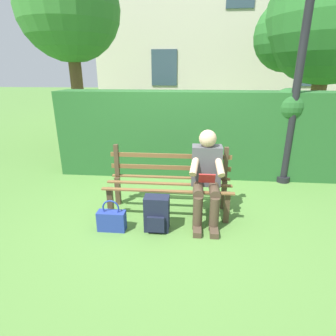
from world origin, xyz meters
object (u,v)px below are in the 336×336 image
object	(u,v)px
tree	(66,12)
backpack	(157,214)
tree_far	(323,23)
park_bench	(169,182)
lamp_post	(300,66)
person_seated	(206,174)
handbag	(112,220)

from	to	relation	value
tree	backpack	bearing A→B (deg)	123.03
tree_far	tree	bearing A→B (deg)	3.66
park_bench	lamp_post	xyz separation A→B (m)	(-1.91, -1.22, 1.49)
person_seated	handbag	bearing A→B (deg)	19.68
backpack	lamp_post	world-z (taller)	lamp_post
backpack	handbag	xyz separation A→B (m)	(0.55, 0.06, -0.08)
person_seated	tree_far	world-z (taller)	tree_far
park_bench	person_seated	xyz separation A→B (m)	(-0.49, 0.18, 0.19)
park_bench	person_seated	distance (m)	0.55
lamp_post	handbag	bearing A→B (deg)	35.07
tree	backpack	world-z (taller)	tree
tree_far	lamp_post	xyz separation A→B (m)	(1.31, 2.69, -0.99)
tree	tree_far	world-z (taller)	tree_far
park_bench	tree	distance (m)	5.23
park_bench	tree_far	distance (m)	5.64
park_bench	tree_far	world-z (taller)	tree_far
tree	handbag	bearing A→B (deg)	116.92
tree_far	lamp_post	size ratio (longest dim) A/B	1.23
tree	backpack	xyz separation A→B (m)	(-2.64, 4.06, -2.93)
tree_far	handbag	bearing A→B (deg)	49.23
park_bench	backpack	distance (m)	0.58
tree	person_seated	bearing A→B (deg)	131.07
tree	backpack	size ratio (longest dim) A/B	9.92
tree	lamp_post	bearing A→B (deg)	153.57
park_bench	handbag	distance (m)	0.92
person_seated	tree	world-z (taller)	tree
park_bench	handbag	world-z (taller)	park_bench
backpack	tree	bearing A→B (deg)	-56.97
person_seated	tree_far	bearing A→B (deg)	-123.80
backpack	park_bench	bearing A→B (deg)	-101.17
tree	lamp_post	xyz separation A→B (m)	(-4.65, 2.31, -1.23)
tree	handbag	size ratio (longest dim) A/B	10.89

